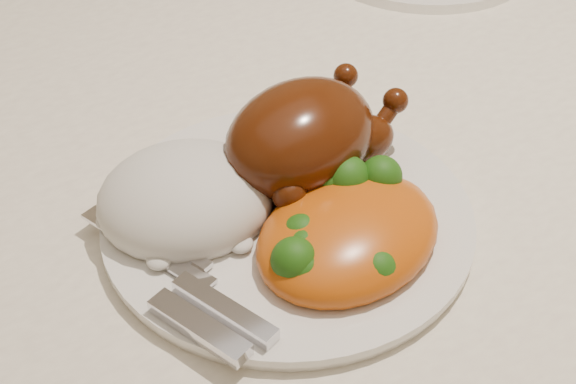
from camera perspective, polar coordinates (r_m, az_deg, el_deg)
dining_table at (r=0.75m, az=-0.56°, el=-1.06°), size 1.60×0.90×0.76m
tablecloth at (r=0.71m, az=-0.60°, el=3.42°), size 1.73×1.03×0.18m
dinner_plate at (r=0.58m, az=0.00°, el=-1.95°), size 0.28×0.28×0.01m
roast_chicken at (r=0.58m, az=1.15°, el=4.04°), size 0.16×0.12×0.08m
rice_mound at (r=0.57m, az=-7.26°, el=-0.53°), size 0.15×0.14×0.07m
mac_and_cheese at (r=0.55m, az=4.38°, el=-2.43°), size 0.17×0.14×0.06m
cutlery at (r=0.51m, az=-6.76°, el=-7.11°), size 0.07×0.18×0.01m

